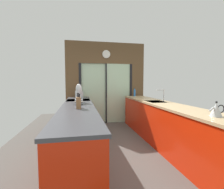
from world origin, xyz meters
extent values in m
cube|color=#4C4742|center=(0.00, 0.60, -0.01)|extent=(5.04, 7.60, 0.02)
cube|color=brown|center=(0.00, 2.40, 2.35)|extent=(2.64, 0.08, 0.70)
cube|color=#B2D1AD|center=(-0.42, 2.42, 1.00)|extent=(0.80, 0.02, 2.00)
cube|color=#B2D1AD|center=(0.42, 2.38, 1.00)|extent=(0.80, 0.02, 2.00)
cube|color=black|center=(-0.86, 2.40, 1.00)|extent=(0.08, 0.10, 2.00)
cube|color=black|center=(0.86, 2.40, 1.00)|extent=(0.08, 0.10, 2.00)
cube|color=black|center=(0.00, 2.40, 1.00)|extent=(0.04, 0.10, 2.00)
cube|color=brown|center=(-1.11, 2.40, 1.00)|extent=(0.42, 0.08, 2.00)
cube|color=brown|center=(1.11, 2.40, 1.00)|extent=(0.42, 0.08, 2.00)
cylinder|color=white|center=(0.00, 2.34, 2.30)|extent=(0.25, 0.03, 0.25)
torus|color=beige|center=(0.00, 2.34, 2.30)|extent=(0.27, 0.02, 0.27)
cube|color=red|center=(-0.91, -0.33, 0.44)|extent=(0.58, 2.55, 0.88)
cube|color=red|center=(-0.91, 1.88, 0.44)|extent=(0.58, 0.65, 0.88)
cube|color=#3D3D42|center=(-0.91, 0.30, 0.90)|extent=(0.62, 3.80, 0.04)
cube|color=red|center=(0.91, 0.30, 0.44)|extent=(0.58, 3.80, 0.88)
cube|color=tan|center=(0.91, 0.30, 0.90)|extent=(0.62, 3.80, 0.04)
cube|color=#B7BABC|center=(0.89, 0.55, 0.90)|extent=(0.40, 0.48, 0.05)
cylinder|color=#B7BABC|center=(1.09, 0.55, 1.06)|extent=(0.02, 0.02, 0.29)
cylinder|color=#B7BABC|center=(1.00, 0.55, 1.20)|extent=(0.18, 0.02, 0.02)
cube|color=black|center=(-0.91, 1.25, 0.44)|extent=(0.58, 0.60, 0.88)
cube|color=black|center=(-0.61, 1.25, 0.48)|extent=(0.01, 0.48, 0.28)
cube|color=black|center=(-0.91, 1.25, 0.91)|extent=(0.58, 0.60, 0.03)
cylinder|color=#B7BABC|center=(-0.61, 1.07, 0.80)|extent=(0.02, 0.04, 0.04)
cylinder|color=#B7BABC|center=(-0.61, 1.25, 0.80)|extent=(0.02, 0.04, 0.04)
cylinder|color=#B7BABC|center=(-0.61, 1.43, 0.80)|extent=(0.02, 0.04, 0.04)
cylinder|color=#514C47|center=(-0.89, 0.36, 0.92)|extent=(0.10, 0.10, 0.01)
cone|color=#514C47|center=(-0.89, 0.36, 0.95)|extent=(0.21, 0.21, 0.05)
cube|color=brown|center=(-0.89, -0.15, 1.02)|extent=(0.08, 0.14, 0.20)
cylinder|color=black|center=(-0.91, -0.15, 1.15)|extent=(0.02, 0.02, 0.08)
cylinder|color=black|center=(-0.89, -0.15, 1.15)|extent=(0.02, 0.02, 0.08)
cylinder|color=black|center=(-0.87, -0.15, 1.14)|extent=(0.02, 0.02, 0.07)
cube|color=#B7BABC|center=(-0.89, 0.68, 0.96)|extent=(0.17, 0.26, 0.08)
cube|color=#B7BABC|center=(-0.89, 0.78, 1.10)|extent=(0.10, 0.08, 0.20)
ellipsoid|color=#B7BABC|center=(-0.89, 0.67, 1.22)|extent=(0.13, 0.12, 0.24)
cone|color=#B7BABC|center=(-0.89, 0.65, 1.04)|extent=(0.15, 0.15, 0.13)
cylinder|color=#B7BABC|center=(-0.89, 1.92, 1.02)|extent=(0.24, 0.24, 0.19)
cylinder|color=#B7BABC|center=(-0.89, 1.92, 1.12)|extent=(0.25, 0.25, 0.01)
sphere|color=black|center=(-0.89, 1.92, 1.14)|extent=(0.03, 0.03, 0.03)
cone|color=#B7BABC|center=(0.89, -1.16, 1.01)|extent=(0.15, 0.15, 0.18)
sphere|color=black|center=(0.89, -1.16, 1.11)|extent=(0.03, 0.03, 0.03)
cylinder|color=#B7BABC|center=(0.82, -1.16, 1.02)|extent=(0.08, 0.02, 0.07)
torus|color=black|center=(0.96, -1.16, 1.02)|extent=(0.11, 0.01, 0.11)
cylinder|color=#286BB7|center=(0.89, 2.05, 1.03)|extent=(0.06, 0.06, 0.22)
cylinder|color=#286BB7|center=(0.89, 2.05, 1.16)|extent=(0.03, 0.03, 0.04)
cylinder|color=black|center=(0.89, 2.05, 1.18)|extent=(0.04, 0.04, 0.01)
camera|label=1|loc=(-0.86, -2.92, 1.37)|focal=25.57mm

